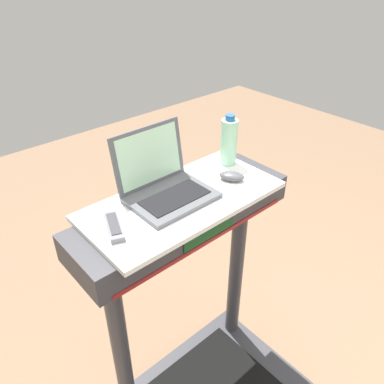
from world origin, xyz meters
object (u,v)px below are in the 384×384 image
at_px(laptop, 164,184).
at_px(tv_remote, 114,226).
at_px(water_bottle, 229,141).
at_px(computer_mouse, 232,176).

relative_size(laptop, tv_remote, 1.83).
xyz_separation_m(laptop, water_bottle, (0.36, 0.02, 0.05)).
relative_size(computer_mouse, tv_remote, 0.60).
bearing_deg(laptop, water_bottle, 1.62).
height_order(computer_mouse, water_bottle, water_bottle).
height_order(laptop, tv_remote, laptop).
distance_m(laptop, computer_mouse, 0.28).
height_order(water_bottle, tv_remote, water_bottle).
height_order(laptop, water_bottle, laptop).
xyz_separation_m(water_bottle, tv_remote, (-0.61, -0.07, -0.09)).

